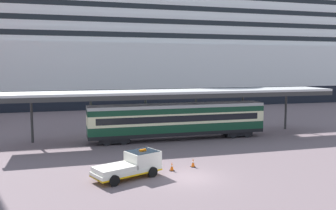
{
  "coord_description": "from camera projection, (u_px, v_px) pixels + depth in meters",
  "views": [
    {
      "loc": [
        -8.76,
        -25.09,
        8.46
      ],
      "look_at": [
        1.0,
        9.64,
        4.5
      ],
      "focal_mm": 38.43,
      "sensor_mm": 36.0,
      "label": 1
    }
  ],
  "objects": [
    {
      "name": "traffic_cone_far",
      "position": [
        193.0,
        163.0,
        30.09
      ],
      "size": [
        0.36,
        0.36,
        0.75
      ],
      "color": "black",
      "rests_on": "ground"
    },
    {
      "name": "service_truck",
      "position": [
        133.0,
        164.0,
        27.34
      ],
      "size": [
        5.58,
        3.87,
        2.02
      ],
      "color": "silver",
      "rests_on": "ground"
    },
    {
      "name": "platform_canopy",
      "position": [
        177.0,
        93.0,
        41.2
      ],
      "size": [
        38.28,
        5.22,
        5.63
      ],
      "color": "#B7B7B7",
      "rests_on": "ground"
    },
    {
      "name": "traffic_cone_near",
      "position": [
        136.0,
        156.0,
        32.74
      ],
      "size": [
        0.36,
        0.36,
        0.61
      ],
      "color": "black",
      "rests_on": "ground"
    },
    {
      "name": "cruise_ship",
      "position": [
        127.0,
        39.0,
        80.98
      ],
      "size": [
        144.73,
        24.34,
        40.83
      ],
      "color": "black",
      "rests_on": "ground"
    },
    {
      "name": "train_carriage",
      "position": [
        178.0,
        120.0,
        41.11
      ],
      "size": [
        20.37,
        2.81,
        4.11
      ],
      "color": "black",
      "rests_on": "ground"
    },
    {
      "name": "ground_plane",
      "position": [
        190.0,
        177.0,
        27.29
      ],
      "size": [
        400.0,
        400.0,
        0.0
      ],
      "primitive_type": "plane",
      "color": "#6A585E"
    },
    {
      "name": "traffic_cone_mid",
      "position": [
        172.0,
        166.0,
        29.02
      ],
      "size": [
        0.36,
        0.36,
        0.71
      ],
      "color": "black",
      "rests_on": "ground"
    }
  ]
}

